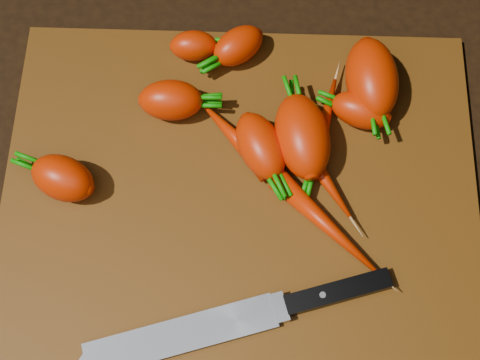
{
  "coord_description": "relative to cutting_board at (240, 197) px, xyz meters",
  "views": [
    {
      "loc": [
        0.01,
        -0.24,
        0.67
      ],
      "look_at": [
        0.0,
        0.01,
        0.03
      ],
      "focal_mm": 50.0,
      "sensor_mm": 36.0,
      "label": 1
    }
  ],
  "objects": [
    {
      "name": "carrot_4",
      "position": [
        -0.01,
        0.17,
        0.03
      ],
      "size": [
        0.07,
        0.07,
        0.04
      ],
      "primitive_type": "ellipsoid",
      "rotation": [
        0.0,
        0.0,
        3.81
      ],
      "color": "red",
      "rests_on": "cutting_board"
    },
    {
      "name": "ground",
      "position": [
        0.0,
        0.0,
        -0.01
      ],
      "size": [
        2.0,
        2.0,
        0.01
      ],
      "primitive_type": "cube",
      "color": "black"
    },
    {
      "name": "carrot_2",
      "position": [
        0.02,
        0.05,
        0.03
      ],
      "size": [
        0.07,
        0.09,
        0.05
      ],
      "primitive_type": "ellipsoid",
      "rotation": [
        0.0,
        0.0,
        -1.13
      ],
      "color": "red",
      "rests_on": "cutting_board"
    },
    {
      "name": "carrot_11",
      "position": [
        0.14,
        0.13,
        0.03
      ],
      "size": [
        0.07,
        0.1,
        0.06
      ],
      "primitive_type": "ellipsoid",
      "rotation": [
        0.0,
        0.0,
        4.81
      ],
      "color": "red",
      "rests_on": "cutting_board"
    },
    {
      "name": "carrot_3",
      "position": [
        0.06,
        0.06,
        0.03
      ],
      "size": [
        0.07,
        0.11,
        0.06
      ],
      "primitive_type": "ellipsoid",
      "rotation": [
        0.0,
        0.0,
        1.77
      ],
      "color": "red",
      "rests_on": "cutting_board"
    },
    {
      "name": "carrot_9",
      "position": [
        -0.0,
        0.06,
        0.02
      ],
      "size": [
        0.09,
        0.09,
        0.03
      ],
      "primitive_type": "ellipsoid",
      "rotation": [
        0.0,
        0.0,
        2.33
      ],
      "color": "red",
      "rests_on": "cutting_board"
    },
    {
      "name": "carrot_10",
      "position": [
        0.08,
        0.03,
        0.02
      ],
      "size": [
        0.08,
        0.11,
        0.02
      ],
      "primitive_type": "ellipsoid",
      "rotation": [
        0.0,
        0.0,
        5.26
      ],
      "color": "red",
      "rests_on": "cutting_board"
    },
    {
      "name": "carrot_7",
      "position": [
        0.09,
        0.08,
        0.02
      ],
      "size": [
        0.05,
        0.12,
        0.02
      ],
      "primitive_type": "ellipsoid",
      "rotation": [
        0.0,
        0.0,
        1.33
      ],
      "color": "red",
      "rests_on": "cutting_board"
    },
    {
      "name": "carrot_1",
      "position": [
        -0.18,
        0.0,
        0.03
      ],
      "size": [
        0.08,
        0.07,
        0.05
      ],
      "primitive_type": "ellipsoid",
      "rotation": [
        0.0,
        0.0,
        2.76
      ],
      "color": "red",
      "rests_on": "cutting_board"
    },
    {
      "name": "carrot_5",
      "position": [
        -0.06,
        0.17,
        0.02
      ],
      "size": [
        0.05,
        0.04,
        0.03
      ],
      "primitive_type": "ellipsoid",
      "rotation": [
        0.0,
        0.0,
        0.07
      ],
      "color": "red",
      "rests_on": "cutting_board"
    },
    {
      "name": "carrot_6",
      "position": [
        0.13,
        0.09,
        0.03
      ],
      "size": [
        0.07,
        0.06,
        0.04
      ],
      "primitive_type": "ellipsoid",
      "rotation": [
        0.0,
        0.0,
        2.82
      ],
      "color": "red",
      "rests_on": "cutting_board"
    },
    {
      "name": "cutting_board",
      "position": [
        0.0,
        0.0,
        0.0
      ],
      "size": [
        0.5,
        0.4,
        0.01
      ],
      "primitive_type": "cube",
      "color": "#5D340D",
      "rests_on": "ground"
    },
    {
      "name": "knife",
      "position": [
        -0.03,
        -0.14,
        0.01
      ],
      "size": [
        0.3,
        0.12,
        0.02
      ],
      "rotation": [
        0.0,
        0.0,
        0.3
      ],
      "color": "gray",
      "rests_on": "cutting_board"
    },
    {
      "name": "carrot_0",
      "position": [
        -0.08,
        0.1,
        0.03
      ],
      "size": [
        0.07,
        0.05,
        0.04
      ],
      "primitive_type": "ellipsoid",
      "rotation": [
        0.0,
        0.0,
        0.02
      ],
      "color": "red",
      "rests_on": "cutting_board"
    },
    {
      "name": "carrot_8",
      "position": [
        0.09,
        -0.03,
        0.02
      ],
      "size": [
        0.12,
        0.12,
        0.02
      ],
      "primitive_type": "ellipsoid",
      "rotation": [
        0.0,
        0.0,
        -0.77
      ],
      "color": "red",
      "rests_on": "cutting_board"
    }
  ]
}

